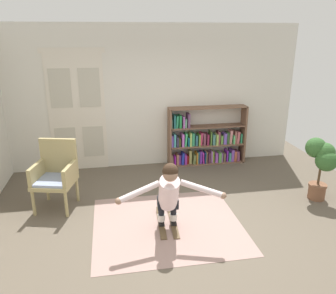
% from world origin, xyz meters
% --- Properties ---
extents(ground_plane, '(7.20, 7.20, 0.00)m').
position_xyz_m(ground_plane, '(0.00, 0.00, 0.00)').
color(ground_plane, brown).
extents(back_wall, '(6.00, 0.10, 2.90)m').
position_xyz_m(back_wall, '(0.00, 2.60, 1.45)').
color(back_wall, silver).
rests_on(back_wall, ground).
extents(double_door, '(1.22, 0.05, 2.45)m').
position_xyz_m(double_door, '(-1.59, 2.54, 1.23)').
color(double_door, beige).
rests_on(double_door, ground).
extents(rug, '(2.17, 1.95, 0.01)m').
position_xyz_m(rug, '(-0.20, 0.06, 0.00)').
color(rug, gray).
rests_on(rug, ground).
extents(bookshelf, '(1.67, 0.30, 1.25)m').
position_xyz_m(bookshelf, '(1.02, 2.39, 0.50)').
color(bookshelf, brown).
rests_on(bookshelf, ground).
extents(wicker_chair, '(0.73, 0.73, 1.10)m').
position_xyz_m(wicker_chair, '(-1.86, 0.96, 0.58)').
color(wicker_chair, tan).
rests_on(wicker_chair, ground).
extents(potted_plant, '(0.45, 0.53, 1.06)m').
position_xyz_m(potted_plant, '(2.49, 0.46, 0.69)').
color(potted_plant, brown).
rests_on(potted_plant, ground).
extents(skis_pair, '(0.32, 0.84, 0.07)m').
position_xyz_m(skis_pair, '(-0.20, 0.09, 0.02)').
color(skis_pair, brown).
rests_on(skis_pair, rug).
extents(person_skier, '(1.45, 0.68, 1.04)m').
position_xyz_m(person_skier, '(-0.21, -0.13, 0.64)').
color(person_skier, white).
rests_on(person_skier, skis_pair).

